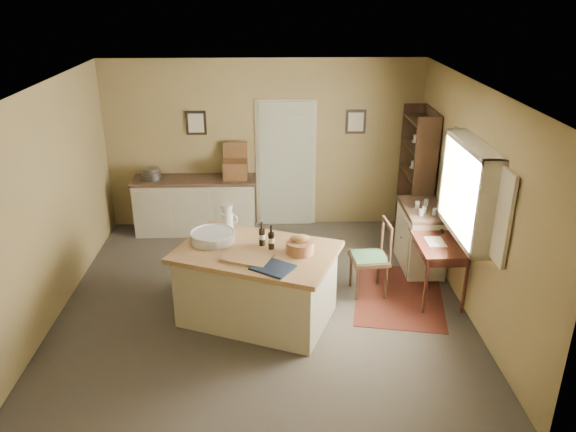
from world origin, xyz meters
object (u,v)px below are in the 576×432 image
object	(u,v)px
right_cabinet	(421,237)
shelving_unit	(419,177)
work_island	(256,282)
writing_desk	(438,249)
sideboard	(196,203)
desk_chair	(369,259)

from	to	relation	value
right_cabinet	shelving_unit	size ratio (longest dim) A/B	0.48
work_island	writing_desk	bearing A→B (deg)	32.83
work_island	shelving_unit	bearing A→B (deg)	63.45
sideboard	shelving_unit	size ratio (longest dim) A/B	0.93
right_cabinet	shelving_unit	xyz separation A→B (m)	(0.15, 0.91, 0.57)
sideboard	writing_desk	distance (m)	3.92
work_island	sideboard	distance (m)	2.76
right_cabinet	shelving_unit	distance (m)	1.08
shelving_unit	work_island	bearing A→B (deg)	-138.35
writing_desk	desk_chair	xyz separation A→B (m)	(-0.85, 0.10, -0.18)
shelving_unit	sideboard	bearing A→B (deg)	173.38
sideboard	shelving_unit	distance (m)	3.52
right_cabinet	work_island	bearing A→B (deg)	-151.17
writing_desk	right_cabinet	xyz separation A→B (m)	(-0.00, 0.81, -0.21)
sideboard	desk_chair	bearing A→B (deg)	-39.50
work_island	desk_chair	size ratio (longest dim) A/B	2.13
shelving_unit	right_cabinet	bearing A→B (deg)	-99.62
work_island	shelving_unit	distance (m)	3.29
sideboard	desk_chair	world-z (taller)	sideboard
writing_desk	right_cabinet	size ratio (longest dim) A/B	0.92
work_island	desk_chair	xyz separation A→B (m)	(1.43, 0.54, 0.01)
writing_desk	shelving_unit	xyz separation A→B (m)	(0.15, 1.72, 0.35)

